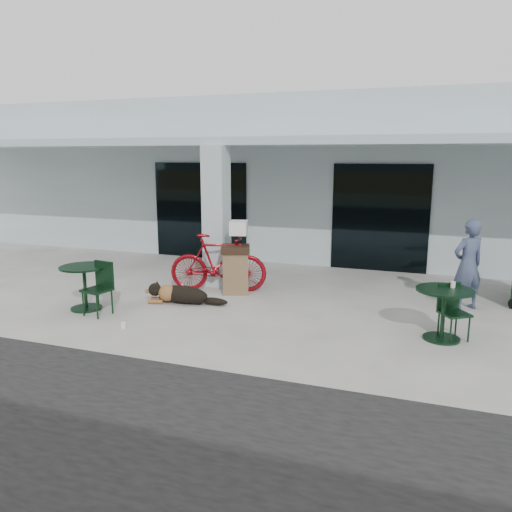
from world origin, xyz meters
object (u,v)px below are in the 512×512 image
at_px(cafe_table_far, 443,314).
at_px(person, 468,265).
at_px(cafe_table_near, 85,288).
at_px(dog, 183,293).
at_px(bicycle, 218,263).
at_px(trash_receptacle, 236,269).
at_px(cafe_chair_far_a, 455,313).
at_px(cafe_chair_near, 97,289).

xyz_separation_m(cafe_table_far, person, (0.43, 1.88, 0.45)).
bearing_deg(cafe_table_near, dog, 31.12).
xyz_separation_m(bicycle, cafe_table_near, (-1.88, -2.05, -0.20)).
height_order(dog, cafe_table_far, cafe_table_far).
height_order(bicycle, trash_receptacle, bicycle).
bearing_deg(cafe_table_near, bicycle, 47.44).
relative_size(dog, trash_receptacle, 1.21).
xyz_separation_m(cafe_table_near, trash_receptacle, (2.28, 2.05, 0.09)).
bearing_deg(person, cafe_table_far, 40.55).
relative_size(bicycle, trash_receptacle, 2.04).
distance_m(dog, person, 5.54).
relative_size(cafe_chair_far_a, trash_receptacle, 0.87).
distance_m(bicycle, cafe_chair_near, 2.69).
bearing_deg(cafe_chair_far_a, person, 48.41).
xyz_separation_m(dog, person, (5.29, 1.50, 0.66)).
distance_m(cafe_table_far, trash_receptacle, 4.42).
bearing_deg(bicycle, trash_receptacle, -103.75).
xyz_separation_m(cafe_chair_far_a, trash_receptacle, (-4.33, 1.42, 0.06)).
bearing_deg(cafe_chair_far_a, bicycle, 129.96).
bearing_deg(bicycle, cafe_chair_near, 132.72).
relative_size(cafe_table_near, cafe_chair_near, 0.92).
relative_size(cafe_chair_far_a, person, 0.51).
height_order(bicycle, cafe_chair_far_a, bicycle).
xyz_separation_m(bicycle, cafe_table_far, (4.56, -1.47, -0.21)).
bearing_deg(person, trash_receptacle, -31.52).
bearing_deg(trash_receptacle, cafe_table_near, -137.96).
bearing_deg(dog, cafe_table_near, -164.07).
xyz_separation_m(cafe_chair_near, person, (6.43, 2.68, 0.38)).
relative_size(bicycle, cafe_chair_far_a, 2.34).
bearing_deg(dog, cafe_chair_near, -149.11).
height_order(cafe_table_near, cafe_table_far, cafe_table_near).
relative_size(person, trash_receptacle, 1.70).
height_order(cafe_chair_far_a, person, person).
distance_m(dog, cafe_table_far, 4.88).
distance_m(cafe_table_near, trash_receptacle, 3.07).
height_order(dog, cafe_table_near, cafe_table_near).
bearing_deg(cafe_table_far, trash_receptacle, 160.39).
height_order(cafe_table_far, person, person).
height_order(cafe_chair_near, person, person).
bearing_deg(cafe_table_far, cafe_chair_far_a, 19.24).
relative_size(cafe_chair_near, cafe_chair_far_a, 1.10).
bearing_deg(bicycle, person, -100.33).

